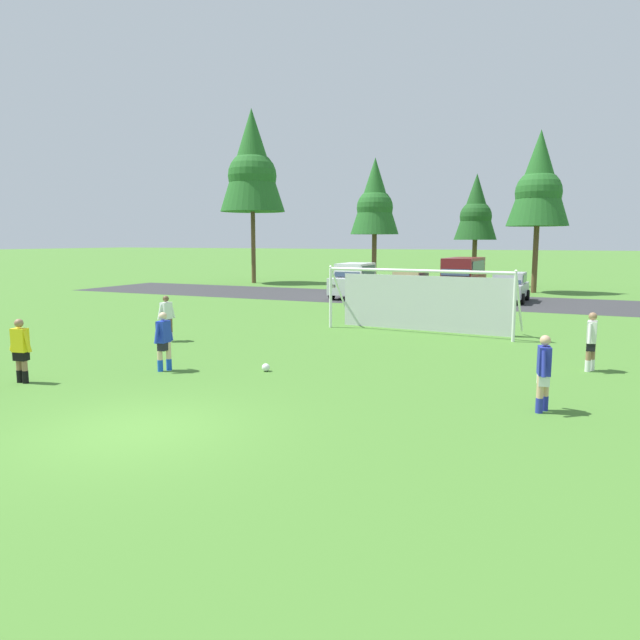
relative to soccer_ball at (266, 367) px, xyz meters
name	(u,v)px	position (x,y,z in m)	size (l,w,h in m)	color
ground_plane	(383,326)	(0.24, 9.58, -0.11)	(400.00, 400.00, 0.00)	#477A2D
parking_lot_strip	(444,300)	(0.24, 21.30, -0.11)	(52.00, 8.40, 0.01)	#333335
soccer_ball	(266,367)	(0.00, 0.00, 0.00)	(0.22, 0.22, 0.22)	white
soccer_goal	(422,299)	(2.10, 8.79, 1.18)	(7.53, 2.45, 2.57)	white
referee	(21,351)	(-5.00, -3.68, 0.71)	(0.75, 0.30, 1.64)	#936B4C
player_striker_near	(591,342)	(8.16, 3.72, 0.71)	(0.26, 0.73, 1.64)	#936B4C
player_midfield_center	(167,318)	(-5.64, 2.79, 0.71)	(0.34, 0.72, 1.64)	brown
player_defender_far	(544,374)	(7.21, -0.94, 0.71)	(0.31, 0.75, 1.64)	tan
player_winger_left	(164,342)	(-2.60, -1.09, 0.71)	(0.28, 0.74, 1.64)	beige
parked_car_slot_far_left	(355,280)	(-5.21, 20.46, 1.00)	(2.26, 4.66, 2.16)	silver
parked_car_slot_left	(410,284)	(-1.86, 21.33, 0.77)	(2.21, 4.29, 1.72)	tan
parked_car_slot_center_left	(463,277)	(1.12, 22.53, 1.23)	(2.35, 4.88, 2.52)	maroon
parked_car_slot_center	(509,287)	(3.95, 21.89, 0.77)	(2.10, 4.23, 1.72)	#B2B2BC
tree_left_edge	(252,164)	(-17.54, 28.89, 9.72)	(5.35, 5.35, 14.28)	brown
tree_mid_left	(375,199)	(-6.68, 28.44, 6.54)	(3.63, 3.63, 9.68)	brown
tree_center_back	(476,209)	(0.03, 32.98, 5.85)	(3.26, 3.26, 8.69)	brown
tree_mid_right	(539,182)	(4.81, 28.79, 7.39)	(4.09, 4.09, 10.90)	brown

